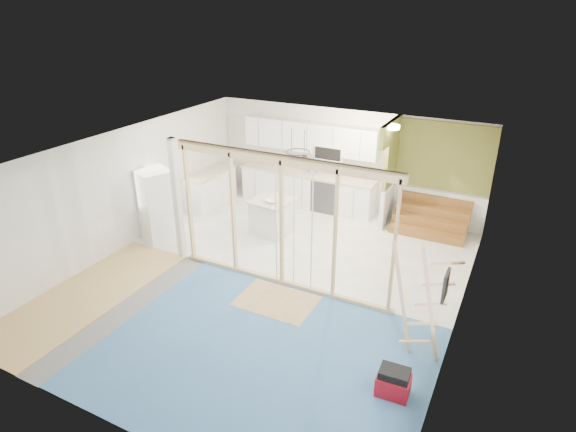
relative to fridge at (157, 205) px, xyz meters
The scene contains 17 objects.
room 3.16m from the fridge, ahead, with size 7.01×8.01×2.61m.
floor_overlays 3.29m from the fridge, ahead, with size 7.00×8.00×0.03m.
stud_frame 2.99m from the fridge, ahead, with size 4.66×0.14×2.60m.
base_cabinets 3.29m from the fridge, 62.96° to the left, with size 4.45×2.24×0.93m.
upper_cabinets 4.17m from the fridge, 56.18° to the left, with size 3.60×0.41×0.85m.
green_partition 6.06m from the fridge, 31.98° to the left, with size 2.25×1.51×2.60m.
pot_rack 3.35m from the fridge, 27.33° to the left, with size 0.52×0.52×0.72m.
sheathing_panel 7.03m from the fridge, 20.44° to the right, with size 0.02×4.00×2.60m, color tan.
electrical_panel 6.83m from the fridge, 15.83° to the right, with size 0.04×0.30×0.40m, color #3D3C42.
ceiling_light 5.45m from the fridge, 29.57° to the left, with size 0.32×0.32×0.08m, color #FFEABF.
fridge is the anchor object (origin of this frame).
island 2.61m from the fridge, 32.48° to the left, with size 0.96×0.96×0.85m.
bowl 2.58m from the fridge, 28.90° to the left, with size 0.27×0.27×0.07m, color silver.
soap_bottle_a 4.04m from the fridge, 54.85° to the left, with size 0.12×0.12×0.31m, color silver.
soap_bottle_b 4.18m from the fridge, 52.86° to the left, with size 0.08×0.08×0.18m, color silver.
toolbox 6.54m from the fridge, 20.61° to the right, with size 0.47×0.36×0.43m.
ladder 6.30m from the fridge, 12.41° to the right, with size 1.01×0.13×1.88m.
Camera 1 is at (4.01, -7.03, 5.02)m, focal length 30.00 mm.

